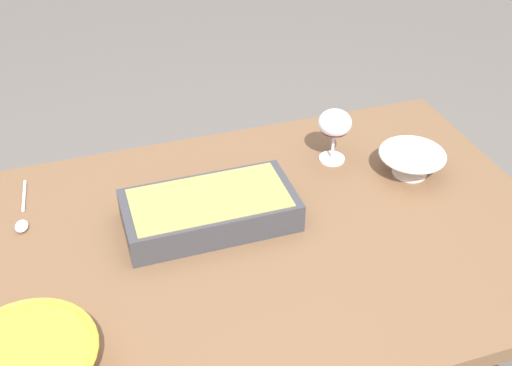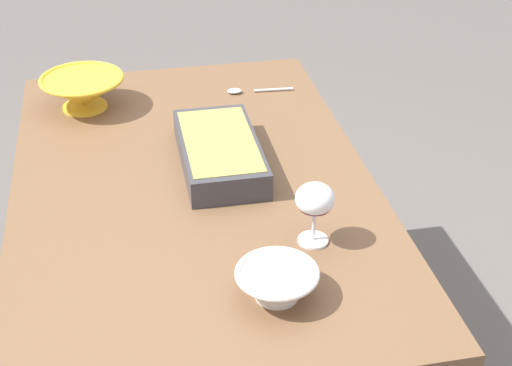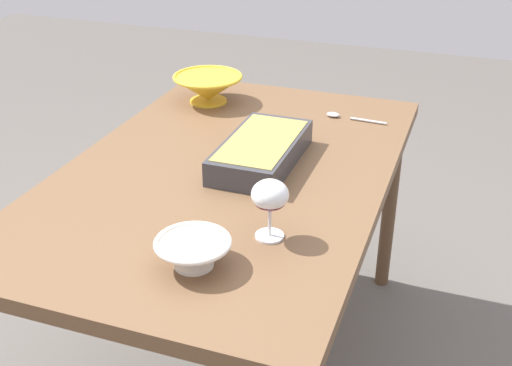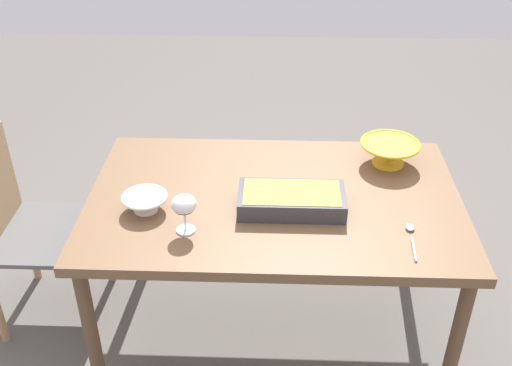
% 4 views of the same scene
% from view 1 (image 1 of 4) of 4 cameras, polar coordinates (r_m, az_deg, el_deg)
% --- Properties ---
extents(dining_table, '(1.41, 0.89, 0.75)m').
position_cam_1_polar(dining_table, '(1.46, -0.84, -7.05)').
color(dining_table, brown).
rests_on(dining_table, ground_plane).
extents(wine_glass, '(0.09, 0.09, 0.15)m').
position_cam_1_polar(wine_glass, '(1.61, 7.12, 5.17)').
color(wine_glass, white).
rests_on(wine_glass, dining_table).
extents(casserole_dish, '(0.39, 0.19, 0.07)m').
position_cam_1_polar(casserole_dish, '(1.43, -4.20, -2.32)').
color(casserole_dish, '#38383D').
rests_on(casserole_dish, dining_table).
extents(mixing_bowl, '(0.17, 0.17, 0.06)m').
position_cam_1_polar(mixing_bowl, '(1.63, 13.85, 1.92)').
color(mixing_bowl, white).
rests_on(mixing_bowl, dining_table).
extents(serving_spoon, '(0.03, 0.20, 0.01)m').
position_cam_1_polar(serving_spoon, '(1.55, -20.36, -2.87)').
color(serving_spoon, silver).
rests_on(serving_spoon, dining_table).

